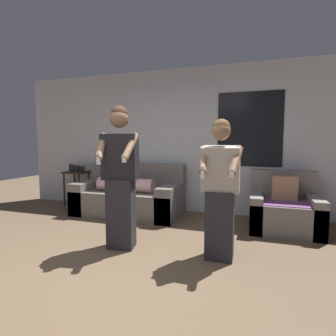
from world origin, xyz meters
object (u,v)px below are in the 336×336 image
object	(u,v)px
side_table	(77,177)
person_right	(220,190)
armchair	(284,210)
person_left	(120,177)
couch	(130,197)

from	to	relation	value
side_table	person_right	distance (m)	3.62
armchair	person_left	size ratio (longest dim) A/B	0.56
couch	armchair	world-z (taller)	couch
armchair	person_right	xyz separation A→B (m)	(-0.81, -1.35, 0.49)
side_table	person_right	world-z (taller)	person_right
armchair	person_right	world-z (taller)	person_right
couch	person_right	distance (m)	2.38
couch	person_right	size ratio (longest dim) A/B	1.22
couch	person_left	size ratio (longest dim) A/B	1.10
person_right	couch	bearing A→B (deg)	141.54
side_table	person_right	xyz separation A→B (m)	(3.18, -1.70, 0.20)
side_table	person_right	bearing A→B (deg)	-28.17
couch	person_right	bearing A→B (deg)	-38.46
side_table	person_left	bearing A→B (deg)	-41.62
side_table	person_left	xyz separation A→B (m)	(1.98, -1.76, 0.31)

